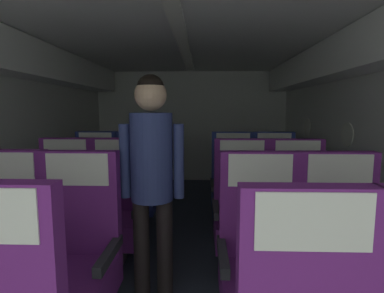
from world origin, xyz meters
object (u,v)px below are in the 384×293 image
seat_c_right_aisle (298,213)px  flight_attendant (152,167)px  seat_b_left_aisle (75,257)px  seat_d_right_window (233,188)px  seat_b_right_aisle (342,260)px  seat_b_right_window (261,260)px  seat_c_right_window (242,213)px  seat_c_left_aisle (116,211)px  seat_d_right_aisle (275,188)px  seat_d_left_window (94,186)px  seat_b_left_window (1,254)px  seat_d_left_aisle (136,187)px  seat_c_left_window (64,210)px

seat_c_right_aisle → flight_attendant: bearing=-153.9°
seat_b_left_aisle → seat_d_right_window: size_ratio=1.00×
seat_b_right_aisle → seat_d_right_window: bearing=106.4°
seat_b_left_aisle → seat_d_right_window: 1.99m
seat_b_right_window → seat_d_right_window: bearing=89.9°
seat_c_right_aisle → seat_d_right_window: (-0.48, 0.82, 0.00)m
seat_c_right_window → flight_attendant: size_ratio=0.69×
seat_c_left_aisle → seat_d_right_aisle: bearing=27.1°
seat_c_right_window → seat_d_left_window: bearing=152.3°
seat_b_left_window → seat_d_right_window: same height
seat_d_left_aisle → flight_attendant: bearing=-73.0°
seat_d_right_aisle → seat_c_left_aisle: bearing=-152.9°
seat_d_left_aisle → flight_attendant: 1.55m
seat_c_right_aisle → seat_d_right_window: same height
seat_c_left_window → seat_d_left_aisle: 0.93m
seat_d_right_aisle → seat_d_right_window: size_ratio=1.00×
seat_c_right_aisle → seat_d_right_aisle: same height
flight_attendant → seat_c_left_window: bearing=-24.6°
seat_c_right_window → seat_d_right_aisle: 0.97m
seat_b_right_window → seat_d_right_aisle: same height
seat_b_right_aisle → seat_c_right_window: size_ratio=1.00×
seat_b_left_window → seat_d_left_aisle: size_ratio=1.00×
seat_d_left_aisle → seat_d_right_aisle: (1.59, 0.01, 0.00)m
flight_attendant → seat_b_right_aisle: bearing=177.5°
seat_c_left_aisle → seat_d_left_aisle: same height
seat_b_left_aisle → seat_d_right_aisle: size_ratio=1.00×
seat_d_left_window → seat_d_left_aisle: (0.50, -0.02, 0.00)m
seat_b_right_aisle → seat_b_left_window: bearing=179.8°
seat_c_left_aisle → seat_d_left_aisle: size_ratio=1.00×
seat_b_right_window → seat_c_right_window: size_ratio=1.00×
seat_c_left_aisle → seat_c_right_window: 1.12m
seat_b_left_aisle → seat_d_left_aisle: (0.01, 1.65, 0.00)m
seat_c_left_window → flight_attendant: (0.90, -0.60, 0.51)m
seat_c_left_window → seat_c_right_aisle: bearing=-0.6°
seat_b_right_window → flight_attendant: (-0.69, 0.24, 0.51)m
seat_d_right_window → seat_b_left_window: bearing=-134.7°
seat_b_right_aisle → seat_d_right_aisle: (-0.00, 1.64, 0.00)m
seat_c_right_aisle → seat_c_right_window: same height
seat_b_right_window → seat_c_right_window: (-0.00, 0.81, 0.00)m
seat_c_right_aisle → seat_b_right_aisle: bearing=-90.0°
seat_d_left_window → seat_c_left_window: bearing=-88.7°
seat_c_right_aisle → seat_c_right_window: (-0.48, -0.00, 0.00)m
seat_c_left_window → seat_d_left_aisle: size_ratio=1.00×
seat_c_left_aisle → seat_d_right_window: 1.38m
seat_c_left_aisle → seat_c_right_aisle: 1.60m
seat_b_left_window → seat_c_right_aisle: 2.23m
seat_b_left_window → seat_c_left_window: 0.82m
seat_c_right_window → seat_d_right_window: same height
seat_c_left_window → seat_c_right_window: (1.59, -0.03, 0.00)m
seat_b_left_window → seat_c_left_aisle: 0.95m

